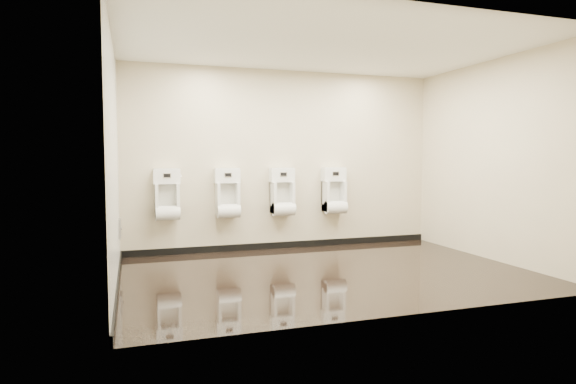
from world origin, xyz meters
name	(u,v)px	position (x,y,z in m)	size (l,w,h in m)	color
ground	(328,272)	(0.00, 0.00, 0.00)	(5.00, 3.50, 0.00)	black
ceiling	(329,45)	(0.00, 0.00, 2.80)	(5.00, 3.50, 0.00)	white
back_wall	(285,160)	(0.00, 1.75, 1.40)	(5.00, 0.02, 2.80)	beige
front_wall	(405,161)	(0.00, -1.75, 1.40)	(5.00, 0.02, 2.80)	beige
left_wall	(113,161)	(-2.50, 0.00, 1.40)	(0.02, 3.50, 2.80)	beige
right_wall	(494,160)	(2.50, 0.00, 1.40)	(0.02, 3.50, 2.80)	beige
tile_overlay_left	(114,161)	(-2.50, 0.00, 1.40)	(0.01, 3.50, 2.80)	white
skirting_back	(286,245)	(0.00, 1.74, 0.05)	(5.00, 0.02, 0.10)	black
skirting_left	(118,284)	(-2.49, 0.00, 0.05)	(0.02, 3.50, 0.10)	black
access_panel	(120,229)	(-2.48, 1.20, 0.50)	(0.04, 0.25, 0.25)	#9E9EA3
urinal_0	(167,198)	(-1.83, 1.62, 0.85)	(0.39, 0.29, 0.73)	white
urinal_1	(228,197)	(-0.95, 1.62, 0.85)	(0.39, 0.29, 0.73)	white
urinal_2	(283,195)	(-0.09, 1.62, 0.85)	(0.39, 0.29, 0.73)	white
urinal_3	(334,194)	(0.79, 1.62, 0.85)	(0.39, 0.29, 0.73)	white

